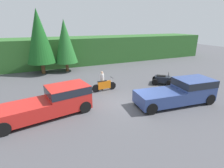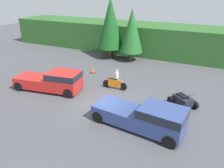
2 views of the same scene
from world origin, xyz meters
name	(u,v)px [view 2 (image 2 of 2)]	position (x,y,z in m)	size (l,w,h in m)	color
ground_plane	(102,105)	(0.00, 0.00, 0.00)	(80.00, 80.00, 0.00)	#4C4C51
hillside_backdrop	(158,40)	(0.00, 16.00, 1.90)	(44.00, 6.00, 3.80)	#2D6028
tree_left	(111,23)	(-4.90, 11.53, 4.32)	(3.23, 3.23, 7.35)	brown
tree_mid_left	(132,31)	(-2.08, 11.44, 3.68)	(2.75, 2.75, 6.25)	brown
pickup_truck_red	(54,80)	(-4.94, 0.48, 0.96)	(6.07, 2.97, 1.81)	red
pickup_truck_second	(146,116)	(3.99, -1.58, 0.96)	(6.10, 2.68, 1.81)	#334784
dirt_bike	(115,84)	(-0.35, 3.08, 0.49)	(2.28, 0.60, 1.17)	black
quad_atv	(183,101)	(5.60, 2.51, 0.46)	(2.38, 2.30, 1.16)	black
rider_person	(117,78)	(-0.38, 3.53, 0.92)	(0.43, 0.43, 1.69)	black
traffic_cone	(92,71)	(-4.18, 5.68, 0.25)	(0.42, 0.42, 0.55)	black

